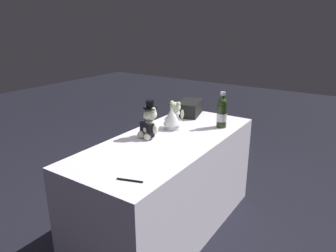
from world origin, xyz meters
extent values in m
plane|color=black|center=(0.00, 0.00, 0.00)|extent=(12.00, 12.00, 0.00)
cube|color=white|center=(0.00, 0.00, 0.39)|extent=(1.63, 0.70, 0.77)
ellipsoid|color=beige|center=(-0.04, 0.13, 0.84)|extent=(0.13, 0.11, 0.14)
cube|color=black|center=(-0.07, 0.14, 0.84)|extent=(0.07, 0.12, 0.10)
sphere|color=beige|center=(-0.04, 0.13, 0.95)|extent=(0.10, 0.10, 0.10)
sphere|color=beige|center=(-0.08, 0.14, 0.95)|extent=(0.04, 0.04, 0.04)
sphere|color=beige|center=(-0.03, 0.17, 0.99)|extent=(0.04, 0.04, 0.04)
sphere|color=beige|center=(-0.04, 0.10, 0.99)|extent=(0.04, 0.04, 0.04)
ellipsoid|color=beige|center=(-0.04, 0.20, 0.85)|extent=(0.04, 0.04, 0.07)
ellipsoid|color=beige|center=(-0.06, 0.07, 0.85)|extent=(0.04, 0.04, 0.07)
sphere|color=beige|center=(-0.09, 0.18, 0.80)|extent=(0.05, 0.05, 0.05)
sphere|color=beige|center=(-0.11, 0.11, 0.80)|extent=(0.05, 0.05, 0.05)
cylinder|color=black|center=(-0.04, 0.13, 1.00)|extent=(0.10, 0.10, 0.01)
cylinder|color=black|center=(-0.04, 0.13, 1.03)|extent=(0.06, 0.06, 0.05)
cone|color=white|center=(0.25, 0.10, 0.84)|extent=(0.19, 0.19, 0.13)
ellipsoid|color=white|center=(0.25, 0.10, 0.90)|extent=(0.09, 0.08, 0.06)
sphere|color=beige|center=(0.25, 0.10, 0.94)|extent=(0.09, 0.09, 0.09)
sphere|color=beige|center=(0.29, 0.09, 0.94)|extent=(0.04, 0.04, 0.04)
sphere|color=beige|center=(0.25, 0.07, 0.98)|extent=(0.03, 0.03, 0.03)
sphere|color=beige|center=(0.25, 0.13, 0.98)|extent=(0.03, 0.03, 0.03)
ellipsoid|color=beige|center=(0.27, 0.04, 0.89)|extent=(0.03, 0.03, 0.07)
ellipsoid|color=beige|center=(0.27, 0.15, 0.89)|extent=(0.03, 0.03, 0.07)
cone|color=white|center=(0.20, 0.10, 0.88)|extent=(0.15, 0.15, 0.14)
cylinder|color=#223517|center=(0.47, -0.21, 0.87)|extent=(0.08, 0.08, 0.19)
sphere|color=#223517|center=(0.47, -0.21, 0.98)|extent=(0.08, 0.08, 0.08)
cylinder|color=#223517|center=(0.47, -0.21, 1.03)|extent=(0.03, 0.03, 0.08)
cylinder|color=silver|center=(0.47, -0.21, 1.06)|extent=(0.04, 0.04, 0.03)
cylinder|color=silver|center=(0.47, -0.21, 0.86)|extent=(0.08, 0.08, 0.07)
cylinder|color=black|center=(-0.65, -0.18, 0.78)|extent=(0.06, 0.15, 0.01)
cone|color=silver|center=(-0.67, -0.11, 0.78)|extent=(0.01, 0.02, 0.01)
cube|color=black|center=(0.65, 0.19, 0.84)|extent=(0.36, 0.26, 0.13)
cube|color=#B7B7BF|center=(0.62, 0.10, 0.84)|extent=(0.04, 0.02, 0.03)
camera|label=1|loc=(-1.79, -1.19, 1.60)|focal=33.35mm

